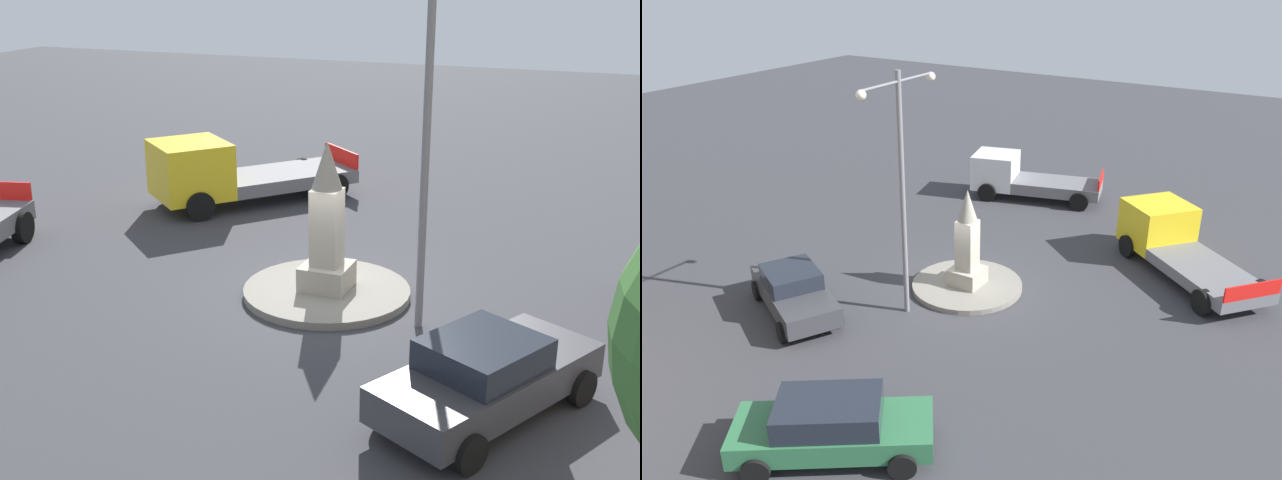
% 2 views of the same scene
% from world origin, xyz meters
% --- Properties ---
extents(ground_plane, '(80.00, 80.00, 0.00)m').
position_xyz_m(ground_plane, '(0.00, 0.00, 0.00)').
color(ground_plane, '#38383D').
extents(traffic_island, '(3.76, 3.76, 0.18)m').
position_xyz_m(traffic_island, '(0.00, 0.00, 0.09)').
color(traffic_island, gray).
rests_on(traffic_island, ground).
extents(monument, '(1.06, 1.06, 3.38)m').
position_xyz_m(monument, '(0.00, 0.00, 1.60)').
color(monument, '#9E9687').
rests_on(monument, traffic_island).
extents(streetlamp, '(3.46, 0.28, 7.58)m').
position_xyz_m(streetlamp, '(2.34, -0.83, 4.64)').
color(streetlamp, slate).
rests_on(streetlamp, ground).
extents(car_green_far_side, '(3.92, 4.65, 1.47)m').
position_xyz_m(car_green_far_side, '(8.42, 1.55, 0.77)').
color(car_green_far_side, '#2D6B42').
rests_on(car_green_far_side, ground).
extents(car_dark_grey_parked_left, '(3.49, 4.53, 1.45)m').
position_xyz_m(car_dark_grey_parked_left, '(4.24, -3.83, 0.74)').
color(car_dark_grey_parked_left, '#38383D').
rests_on(car_dark_grey_parked_left, ground).
extents(truck_white_parked_right, '(3.45, 6.17, 2.00)m').
position_xyz_m(truck_white_parked_right, '(-9.04, -2.53, 0.95)').
color(truck_white_parked_right, silver).
rests_on(truck_white_parked_right, ground).
extents(truck_yellow_approaching, '(5.68, 6.12, 2.07)m').
position_xyz_m(truck_yellow_approaching, '(-5.32, 5.51, 1.00)').
color(truck_yellow_approaching, yellow).
rests_on(truck_yellow_approaching, ground).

